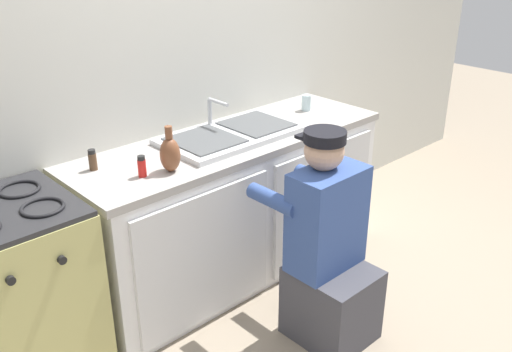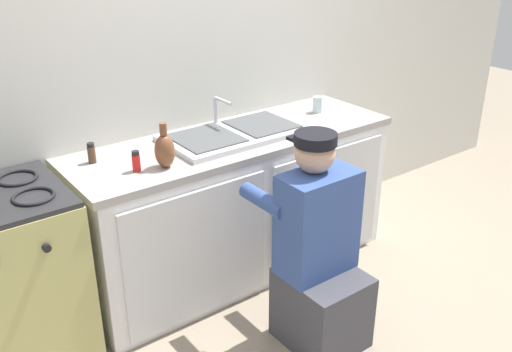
% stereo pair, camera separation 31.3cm
% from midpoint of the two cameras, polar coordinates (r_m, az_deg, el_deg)
% --- Properties ---
extents(ground_plane, '(12.00, 12.00, 0.00)m').
position_cam_midpoint_polar(ground_plane, '(3.42, -1.51, -11.22)').
color(ground_plane, gray).
extents(back_wall, '(6.00, 0.10, 2.50)m').
position_cam_midpoint_polar(back_wall, '(3.37, -9.27, 11.45)').
color(back_wall, silver).
rests_on(back_wall, ground_plane).
extents(counter_cabinet, '(1.89, 0.62, 0.82)m').
position_cam_midpoint_polar(counter_cabinet, '(3.39, -4.86, -3.40)').
color(counter_cabinet, white).
rests_on(counter_cabinet, ground_plane).
extents(countertop, '(1.93, 0.62, 0.04)m').
position_cam_midpoint_polar(countertop, '(3.22, -5.24, 3.49)').
color(countertop, '#9E9993').
rests_on(countertop, counter_cabinet).
extents(sink_double_basin, '(0.80, 0.44, 0.19)m').
position_cam_midpoint_polar(sink_double_basin, '(3.21, -5.29, 4.16)').
color(sink_double_basin, silver).
rests_on(sink_double_basin, countertop).
extents(stove_range, '(0.60, 0.62, 0.89)m').
position_cam_midpoint_polar(stove_range, '(2.90, -25.71, -10.71)').
color(stove_range, tan).
rests_on(stove_range, ground_plane).
extents(plumber_person, '(0.42, 0.61, 1.10)m').
position_cam_midpoint_polar(plumber_person, '(2.85, 4.09, -8.09)').
color(plumber_person, '#3F3F47').
rests_on(plumber_person, ground_plane).
extents(spice_bottle_pepper, '(0.04, 0.04, 0.10)m').
position_cam_midpoint_polar(spice_bottle_pepper, '(2.92, -19.02, 1.45)').
color(spice_bottle_pepper, '#513823').
rests_on(spice_bottle_pepper, countertop).
extents(water_glass, '(0.06, 0.06, 0.10)m').
position_cam_midpoint_polar(water_glass, '(3.65, 2.59, 7.30)').
color(water_glass, '#ADC6CC').
rests_on(water_glass, countertop).
extents(vase_decorative, '(0.10, 0.10, 0.23)m').
position_cam_midpoint_polar(vase_decorative, '(2.79, -11.80, 2.12)').
color(vase_decorative, brown).
rests_on(vase_decorative, countertop).
extents(spice_bottle_red, '(0.04, 0.04, 0.10)m').
position_cam_midpoint_polar(spice_bottle_red, '(2.78, -14.55, 0.85)').
color(spice_bottle_red, red).
rests_on(spice_bottle_red, countertop).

